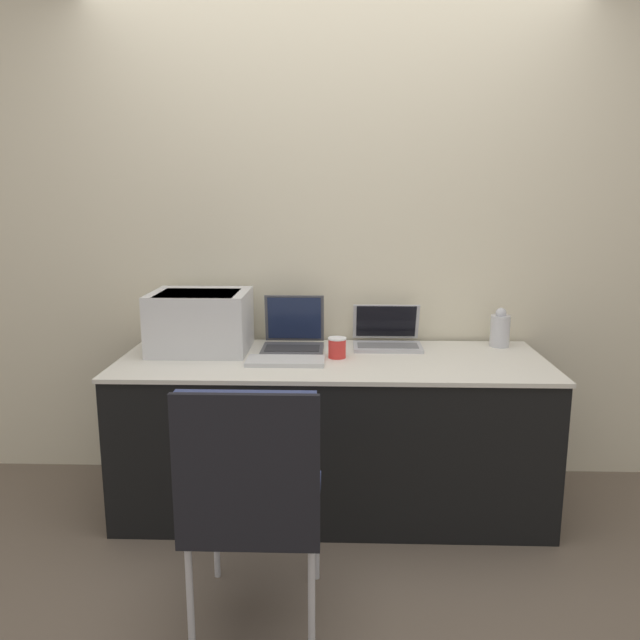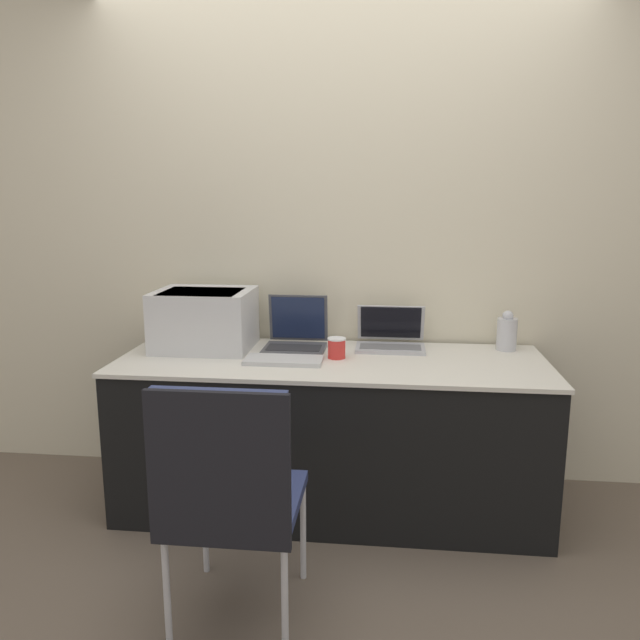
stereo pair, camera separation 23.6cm
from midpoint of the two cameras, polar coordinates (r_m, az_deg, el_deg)
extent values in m
plane|color=#6B5B4C|center=(2.95, 2.74, -19.75)|extent=(14.00, 14.00, 0.00)
cube|color=beige|center=(3.32, 3.85, 7.53)|extent=(8.00, 0.05, 2.60)
cube|color=black|center=(3.11, 3.25, -10.44)|extent=(2.02, 0.74, 0.73)
cube|color=silver|center=(2.99, 3.33, -3.75)|extent=(2.04, 0.76, 0.02)
cube|color=silver|center=(3.19, -8.42, 0.04)|extent=(0.48, 0.40, 0.30)
cube|color=#51565B|center=(3.13, -8.68, 2.10)|extent=(0.38, 0.30, 0.05)
cube|color=#4C4C51|center=(3.13, -0.21, -2.69)|extent=(0.31, 0.25, 0.02)
cube|color=#2D2D30|center=(3.12, -0.23, -2.56)|extent=(0.27, 0.14, 0.00)
cube|color=#4C4C51|center=(3.24, 0.09, 0.19)|extent=(0.31, 0.04, 0.25)
cube|color=#192342|center=(3.23, 0.07, 0.18)|extent=(0.28, 0.04, 0.22)
cube|color=#B7B7BC|center=(3.18, 8.57, -2.60)|extent=(0.35, 0.20, 0.02)
cube|color=slate|center=(3.17, 8.58, -2.46)|extent=(0.31, 0.11, 0.00)
cube|color=#B7B7BC|center=(3.29, 8.54, -0.27)|extent=(0.35, 0.08, 0.19)
cube|color=black|center=(3.28, 8.54, -0.25)|extent=(0.31, 0.07, 0.17)
cube|color=silver|center=(2.92, -1.03, -3.72)|extent=(0.36, 0.17, 0.02)
cylinder|color=red|center=(2.99, 3.79, -2.67)|extent=(0.08, 0.08, 0.09)
cylinder|color=white|center=(2.98, 3.81, -1.75)|extent=(0.09, 0.09, 0.01)
cylinder|color=silver|center=(3.31, 18.69, -1.26)|extent=(0.10, 0.10, 0.16)
sphere|color=silver|center=(3.29, 18.79, 0.34)|extent=(0.05, 0.05, 0.05)
cube|color=navy|center=(2.35, -4.45, -16.24)|extent=(0.44, 0.48, 0.04)
cube|color=navy|center=(2.04, -5.77, -12.72)|extent=(0.44, 0.03, 0.48)
cylinder|color=silver|center=(2.68, -7.90, -18.07)|extent=(0.02, 0.02, 0.42)
cylinder|color=silver|center=(2.62, 1.17, -18.72)|extent=(0.02, 0.02, 0.42)
cylinder|color=silver|center=(2.33, -10.79, -23.31)|extent=(0.02, 0.02, 0.42)
cylinder|color=silver|center=(2.26, 0.04, -24.34)|extent=(0.02, 0.02, 0.42)
cube|color=black|center=(2.02, -5.92, -13.64)|extent=(0.46, 0.02, 0.52)
camera|label=1|loc=(0.12, -87.74, 0.46)|focal=35.00mm
camera|label=2|loc=(0.12, 92.26, -0.46)|focal=35.00mm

